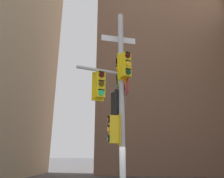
# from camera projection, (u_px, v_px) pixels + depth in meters

# --- Properties ---
(building_mid_block) EXTENTS (15.37, 15.37, 39.95)m
(building_mid_block) POSITION_uv_depth(u_px,v_px,m) (155.00, 36.00, 32.03)
(building_mid_block) COLOR brown
(building_mid_block) RESTS_ON ground
(signal_pole_assembly) EXTENTS (2.19, 3.88, 8.15)m
(signal_pole_assembly) POSITION_uv_depth(u_px,v_px,m) (119.00, 91.00, 8.39)
(signal_pole_assembly) COLOR #B2B2B5
(signal_pole_assembly) RESTS_ON ground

